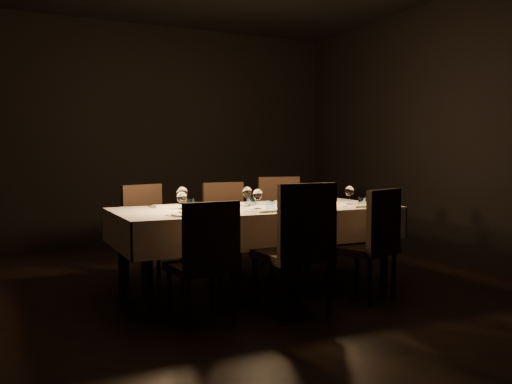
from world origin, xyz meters
name	(u,v)px	position (x,y,z in m)	size (l,w,h in m)	color
room	(256,125)	(0.00, 0.00, 1.50)	(5.01, 6.01, 3.01)	black
dining_table	(256,216)	(0.00, 0.00, 0.69)	(2.52, 1.12, 0.76)	black
chair_near_left	(205,256)	(-0.76, -0.74, 0.50)	(0.47, 0.47, 0.91)	black
place_setting_near_left	(186,205)	(-0.73, -0.22, 0.83)	(0.32, 0.40, 0.17)	beige
chair_near_center	(298,244)	(-0.06, -0.86, 0.56)	(0.51, 0.51, 1.03)	black
place_setting_near_center	(263,202)	(-0.04, -0.22, 0.83)	(0.33, 0.40, 0.18)	beige
chair_near_right	(372,239)	(0.73, -0.73, 0.52)	(0.58, 0.58, 0.95)	black
place_setting_near_right	(356,198)	(0.94, -0.22, 0.83)	(0.32, 0.40, 0.18)	beige
chair_far_left	(149,229)	(-0.79, 0.72, 0.52)	(0.59, 0.59, 0.95)	black
place_setting_far_left	(179,200)	(-0.65, 0.22, 0.84)	(0.36, 0.42, 0.20)	beige
chair_far_center	(227,223)	(0.06, 0.82, 0.52)	(0.46, 0.46, 0.94)	black
place_setting_far_center	(243,198)	(-0.03, 0.22, 0.83)	(0.33, 0.40, 0.18)	beige
chair_far_right	(282,218)	(0.71, 0.81, 0.54)	(0.55, 0.55, 0.99)	black
place_setting_far_right	(315,195)	(0.76, 0.22, 0.84)	(0.35, 0.41, 0.19)	beige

